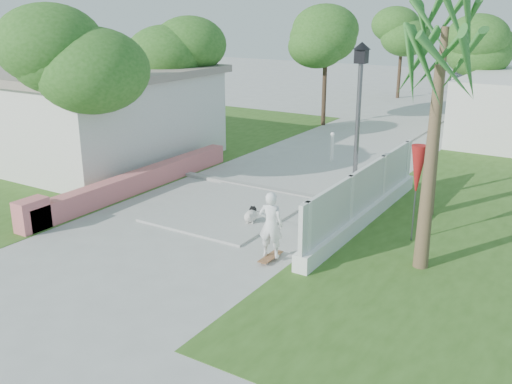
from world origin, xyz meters
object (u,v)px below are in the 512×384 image
Objects in this scene: skateboarder at (261,213)px; dog at (251,215)px; bollard at (332,146)px; patio_umbrella at (417,172)px; street_lamp at (358,124)px; parked_car at (484,77)px.

skateboarder is 1.23m from dog.
bollard is at bearing -90.56° from skateboarder.
skateboarder reaches higher than bollard.
street_lamp is at bearing 152.24° from patio_umbrella.
patio_umbrella reaches higher than dog.
patio_umbrella is at bearing -27.76° from street_lamp.
street_lamp is at bearing -59.04° from bollard.
parked_car reaches higher than bollard.
bollard is 0.25× the size of parked_car.
dog is at bearing -82.99° from bollard.
patio_umbrella is (4.60, -5.50, 1.10)m from bollard.
skateboarder is (-1.10, -2.90, -1.74)m from street_lamp.
bollard is 23.27m from parked_car.
patio_umbrella is 3.79× the size of dog.
parked_car is (-1.08, 30.67, 0.05)m from skateboarder.
patio_umbrella is at bearing -168.66° from parked_car.
dog is 0.14× the size of parked_car.
skateboarder is 30.69m from parked_car.
bollard is at bearing -178.01° from parked_car.
dog is (-3.79, -1.07, -1.45)m from patio_umbrella.
bollard is (-2.70, 4.50, -1.84)m from street_lamp.
skateboarder is (1.60, -7.40, 0.11)m from bollard.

